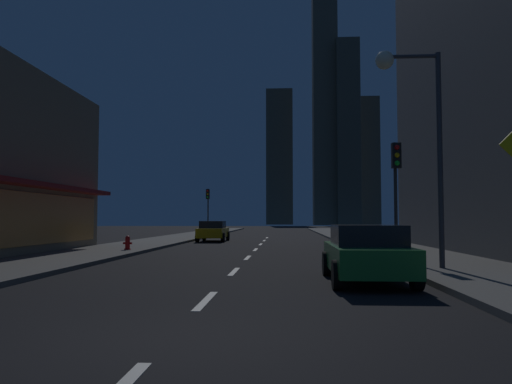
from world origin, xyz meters
name	(u,v)px	position (x,y,z in m)	size (l,w,h in m)	color
ground_plane	(266,240)	(0.00, 32.00, -0.05)	(78.00, 136.00, 0.10)	black
sidewalk_right	(355,238)	(7.00, 32.00, 0.07)	(4.00, 76.00, 0.15)	#605E59
sidewalk_left	(178,238)	(-7.00, 32.00, 0.07)	(4.00, 76.00, 0.15)	#605E59
lane_marking_center	(252,253)	(0.00, 16.20, 0.01)	(0.16, 38.60, 0.01)	silver
skyscraper_distant_tall	(280,157)	(-0.09, 130.90, 19.14)	(7.45, 6.34, 38.27)	#4B4738
skyscraper_distant_mid	(325,87)	(11.85, 118.38, 35.75)	(6.23, 6.62, 71.50)	#4C4839
skyscraper_distant_short	(347,132)	(17.32, 116.27, 23.47)	(5.77, 6.82, 46.93)	#444033
skyscraper_distant_slender	(369,161)	(26.08, 136.79, 18.52)	(5.44, 7.87, 37.05)	#444033
car_parked_near	(366,253)	(3.60, 6.16, 0.74)	(1.98, 4.24, 1.45)	#1E722D
car_parked_far	(213,231)	(-3.60, 27.99, 0.74)	(1.98, 4.24, 1.45)	gold
fire_hydrant_far_left	(128,243)	(-5.90, 16.23, 0.45)	(0.42, 0.30, 0.65)	red
traffic_light_near_right	(396,174)	(5.50, 11.15, 3.19)	(0.32, 0.48, 4.20)	#2D2D2D
traffic_light_far_left	(208,201)	(-5.50, 37.32, 3.19)	(0.32, 0.48, 4.20)	#2D2D2D
street_lamp_right	(411,105)	(5.38, 8.47, 5.07)	(1.96, 0.56, 6.58)	#38383D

